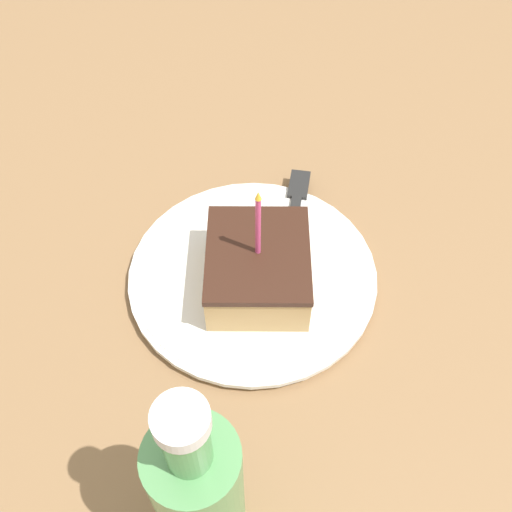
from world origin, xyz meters
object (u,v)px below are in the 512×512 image
at_px(cake_slice, 266,268).
at_px(plate, 256,275).
at_px(fork, 296,221).
at_px(bottle, 205,495).

bearing_deg(cake_slice, plate, 123.64).
bearing_deg(plate, cake_slice, -56.36).
distance_m(plate, fork, 0.08).
height_order(cake_slice, fork, cake_slice).
xyz_separation_m(fork, bottle, (-0.08, -0.33, 0.08)).
bearing_deg(plate, bottle, -97.77).
xyz_separation_m(plate, cake_slice, (0.01, -0.02, 0.03)).
bearing_deg(fork, plate, -123.42).
distance_m(cake_slice, fork, 0.10).
relative_size(plate, cake_slice, 1.92).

